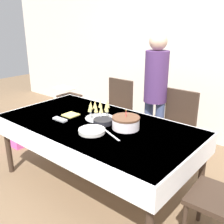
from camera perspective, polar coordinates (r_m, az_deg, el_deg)
name	(u,v)px	position (r m, az deg, el deg)	size (l,w,h in m)	color
ground_plane	(98,183)	(3.02, -3.14, -15.24)	(12.00, 12.00, 0.00)	brown
wall_back	(183,47)	(4.05, 15.14, 13.59)	(8.00, 0.05, 2.70)	silver
dining_table	(97,132)	(2.72, -3.38, -4.37)	(2.07, 1.11, 0.72)	white
dining_chair_far_left	(116,111)	(3.65, 0.79, 0.25)	(0.42, 0.42, 0.95)	#38281E
dining_chair_far_right	(176,127)	(3.19, 13.69, -3.25)	(0.43, 0.43, 0.95)	#38281E
birthday_cake	(126,123)	(2.53, 3.03, -2.33)	(0.27, 0.27, 0.19)	white
champagne_tray	(99,110)	(2.78, -2.77, 0.50)	(0.31, 0.31, 0.18)	silver
plate_stack_main	(92,131)	(2.46, -4.41, -4.11)	(0.25, 0.25, 0.03)	silver
plate_stack_dessert	(103,121)	(2.65, -1.99, -2.05)	(0.20, 0.20, 0.05)	black
cake_knife	(111,135)	(2.41, -0.21, -4.92)	(0.29, 0.13, 0.00)	silver
fork_pile	(60,119)	(2.80, -11.27, -1.59)	(0.17, 0.07, 0.02)	silver
napkin_pile	(71,115)	(2.92, -8.99, -0.63)	(0.15, 0.15, 0.01)	#E0D166
person_standing	(156,87)	(3.22, 9.49, 5.46)	(0.28, 0.28, 1.59)	#3F4C72
high_chair	(69,100)	(4.31, -9.42, 2.51)	(0.33, 0.35, 0.71)	#38281E
gift_bag	(16,139)	(3.96, -20.11, -5.49)	(0.20, 0.12, 0.26)	#E559B2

